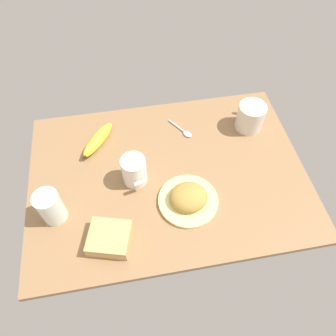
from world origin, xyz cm
name	(u,v)px	position (x,y,z in cm)	size (l,w,h in cm)	color
tabletop	(168,175)	(0.00, 0.00, 1.00)	(90.00, 64.00, 2.00)	#936D47
plate_of_food	(188,198)	(-4.26, 11.50, 3.99)	(18.47, 18.47, 6.17)	#EAE58C
coffee_mug_black	(250,116)	(-32.34, -15.35, 7.09)	(9.59, 12.22, 9.90)	silver
coffee_mug_milky	(134,170)	(10.79, 0.56, 7.24)	(7.71, 9.94, 10.20)	white
sandwich_main	(110,238)	(20.19, 20.20, 4.20)	(13.95, 13.16, 4.40)	tan
glass_of_milk	(51,207)	(35.85, 9.25, 7.20)	(7.26, 7.26, 11.13)	silver
banana	(98,140)	(21.76, -16.65, 4.08)	(13.30, 16.09, 4.15)	yellow
spoon	(183,131)	(-8.64, -16.77, 2.38)	(7.56, 10.13, 0.80)	silver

